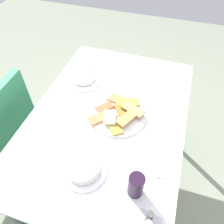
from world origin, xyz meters
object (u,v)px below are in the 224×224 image
(pide_platter, at_px, (118,114))
(spoon, at_px, (154,158))
(salad_plate_rice, at_px, (84,79))
(salad_plate_greens, at_px, (84,169))
(fork, at_px, (161,160))
(dining_table, at_px, (108,125))
(dining_chair, at_px, (4,132))
(paper_napkin, at_px, (157,159))
(condiment_caddy, at_px, (148,223))
(soda_can, at_px, (136,185))

(pide_platter, height_order, spoon, pide_platter)
(salad_plate_rice, bearing_deg, salad_plate_greens, -157.36)
(fork, relative_size, spoon, 0.93)
(pide_platter, bearing_deg, spoon, -131.59)
(salad_plate_rice, distance_m, spoon, 0.68)
(dining_table, bearing_deg, dining_chair, 101.36)
(dining_table, xyz_separation_m, pide_platter, (0.02, -0.05, 0.09))
(paper_napkin, relative_size, condiment_caddy, 1.51)
(salad_plate_greens, distance_m, fork, 0.36)
(paper_napkin, bearing_deg, dining_chair, 87.07)
(salad_plate_rice, xyz_separation_m, soda_can, (-0.61, -0.48, 0.04))
(salad_plate_greens, distance_m, paper_napkin, 0.34)
(condiment_caddy, bearing_deg, spoon, 5.74)
(dining_chair, height_order, fork, dining_chair)
(paper_napkin, height_order, spoon, spoon)
(dining_table, distance_m, fork, 0.39)
(dining_table, bearing_deg, soda_can, -146.69)
(condiment_caddy, bearing_deg, salad_plate_rice, 37.84)
(soda_can, bearing_deg, spoon, -14.46)
(spoon, bearing_deg, dining_table, 35.87)
(dining_chair, distance_m, salad_plate_rice, 0.64)
(spoon, distance_m, condiment_caddy, 0.30)
(salad_plate_rice, bearing_deg, condiment_caddy, -142.16)
(pide_platter, height_order, fork, pide_platter)
(dining_table, height_order, salad_plate_rice, salad_plate_rice)
(paper_napkin, bearing_deg, salad_plate_greens, 117.99)
(salad_plate_rice, height_order, fork, salad_plate_rice)
(salad_plate_greens, distance_m, soda_can, 0.24)
(fork, bearing_deg, spoon, 72.61)
(dining_chair, xyz_separation_m, spoon, (-0.05, -0.98, 0.26))
(soda_can, height_order, paper_napkin, soda_can)
(fork, xyz_separation_m, spoon, (0.00, 0.04, 0.00))
(fork, bearing_deg, paper_napkin, 72.61)
(fork, bearing_deg, soda_can, 138.16)
(pide_platter, xyz_separation_m, salad_plate_rice, (0.21, 0.29, 0.01))
(salad_plate_greens, xyz_separation_m, spoon, (0.16, -0.29, -0.02))
(dining_chair, height_order, salad_plate_rice, dining_chair)
(fork, relative_size, condiment_caddy, 1.77)
(paper_napkin, distance_m, spoon, 0.02)
(salad_plate_greens, height_order, condiment_caddy, condiment_caddy)
(dining_table, relative_size, condiment_caddy, 11.93)
(paper_napkin, height_order, condiment_caddy, condiment_caddy)
(soda_can, bearing_deg, dining_chair, 75.89)
(dining_table, xyz_separation_m, soda_can, (-0.37, -0.24, 0.14))
(dining_chair, bearing_deg, spoon, -92.99)
(soda_can, bearing_deg, dining_table, 33.31)
(soda_can, relative_size, fork, 0.67)
(dining_chair, relative_size, pide_platter, 2.89)
(condiment_caddy, bearing_deg, dining_chair, 70.99)
(pide_platter, height_order, condiment_caddy, condiment_caddy)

